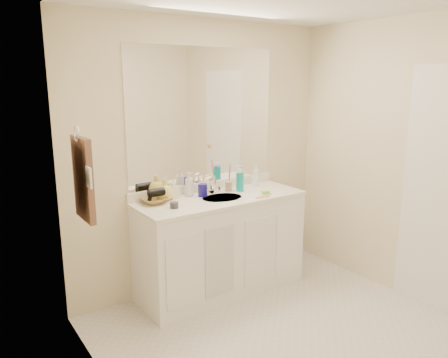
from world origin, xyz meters
name	(u,v)px	position (x,y,z in m)	size (l,w,h in m)	color
floor	(299,344)	(0.00, 0.00, 0.00)	(2.60, 2.60, 0.00)	silver
wall_back	(204,156)	(0.00, 1.30, 1.20)	(2.60, 0.02, 2.40)	beige
wall_left	(121,218)	(-1.30, 0.00, 1.20)	(0.02, 2.60, 2.40)	beige
wall_right	(419,163)	(1.30, 0.00, 1.20)	(0.02, 2.60, 2.40)	beige
vanity_cabinet	(221,246)	(0.00, 1.02, 0.42)	(1.50, 0.55, 0.85)	white
countertop	(221,199)	(0.00, 1.02, 0.86)	(1.52, 0.57, 0.03)	white
backsplash	(205,187)	(0.00, 1.29, 0.92)	(1.52, 0.03, 0.08)	white
sink_basin	(222,199)	(0.00, 1.00, 0.87)	(0.37, 0.37, 0.02)	#B6AE9F
faucet	(211,187)	(0.00, 1.18, 0.94)	(0.02, 0.02, 0.11)	silver
mirror	(204,117)	(0.00, 1.29, 1.56)	(1.48, 0.01, 1.20)	white
blue_mug	(203,190)	(-0.12, 1.13, 0.94)	(0.08, 0.08, 0.11)	navy
tan_cup	(229,186)	(0.17, 1.15, 0.93)	(0.07, 0.07, 0.09)	tan
toothbrush	(229,175)	(0.18, 1.15, 1.03)	(0.01, 0.01, 0.20)	#E03B6D
mouthwash_bottle	(240,182)	(0.26, 1.10, 0.96)	(0.07, 0.07, 0.17)	#0D9F9E
clear_pump_bottle	(256,178)	(0.50, 1.16, 0.96)	(0.06, 0.06, 0.16)	white
soap_dish	(265,194)	(0.37, 0.86, 0.89)	(0.09, 0.07, 0.01)	white
green_soap	(265,192)	(0.37, 0.86, 0.90)	(0.07, 0.05, 0.02)	#97E939
orange_comb	(262,197)	(0.29, 0.80, 0.88)	(0.14, 0.03, 0.01)	orange
dark_jar	(174,205)	(-0.49, 0.96, 0.90)	(0.07, 0.07, 0.05)	#33343A
soap_bottle_white	(189,184)	(-0.21, 1.21, 0.99)	(0.08, 0.08, 0.21)	silver
soap_bottle_cream	(173,189)	(-0.36, 1.22, 0.96)	(0.07, 0.08, 0.16)	#ECEAC1
soap_bottle_yellow	(165,190)	(-0.45, 1.21, 0.97)	(0.14, 0.14, 0.19)	#E5D059
wicker_basket	(154,200)	(-0.57, 1.17, 0.91)	(0.21, 0.21, 0.05)	olive
hair_dryer	(156,192)	(-0.55, 1.17, 0.97)	(0.07, 0.07, 0.14)	black
towel_ring	(77,133)	(-1.27, 0.77, 1.55)	(0.11, 0.11, 0.01)	silver
hand_towel	(83,179)	(-1.25, 0.77, 1.25)	(0.04, 0.32, 0.55)	#51362B
switch_plate	(89,177)	(-1.27, 0.57, 1.30)	(0.01, 0.09, 0.13)	white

